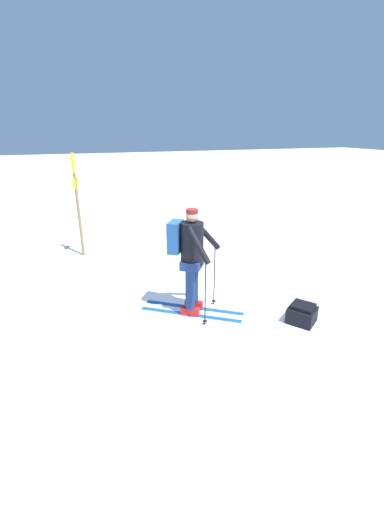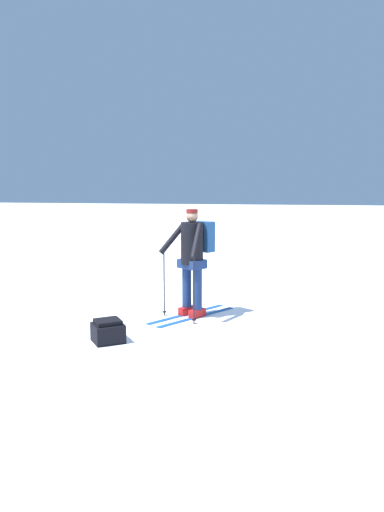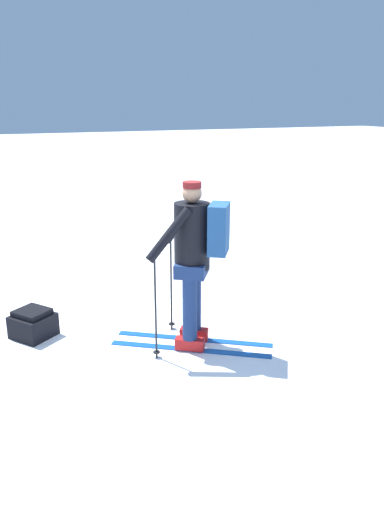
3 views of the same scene
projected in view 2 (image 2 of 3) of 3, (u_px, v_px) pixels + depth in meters
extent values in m
plane|color=white|center=(177.00, 319.00, 7.96)|extent=(80.00, 80.00, 0.00)
cube|color=#144C9E|center=(197.00, 317.00, 8.07)|extent=(1.43, 1.06, 0.01)
cube|color=red|center=(197.00, 313.00, 8.06)|extent=(0.31, 0.26, 0.12)
cylinder|color=navy|center=(197.00, 287.00, 7.99)|extent=(0.15, 0.15, 0.73)
cube|color=#144C9E|center=(187.00, 314.00, 8.23)|extent=(1.43, 1.06, 0.01)
cube|color=red|center=(187.00, 310.00, 8.22)|extent=(0.31, 0.26, 0.12)
cylinder|color=navy|center=(187.00, 285.00, 8.16)|extent=(0.15, 0.15, 0.73)
cube|color=navy|center=(192.00, 264.00, 8.02)|extent=(0.48, 0.50, 0.14)
cylinder|color=black|center=(192.00, 243.00, 7.97)|extent=(0.36, 0.36, 0.67)
sphere|color=tan|center=(192.00, 216.00, 7.91)|extent=(0.19, 0.19, 0.19)
cylinder|color=maroon|center=(192.00, 211.00, 7.90)|extent=(0.18, 0.18, 0.06)
cube|color=navy|center=(204.00, 236.00, 8.15)|extent=(0.35, 0.39, 0.49)
cylinder|color=black|center=(194.00, 289.00, 7.62)|extent=(0.02, 0.02, 1.10)
cylinder|color=black|center=(194.00, 320.00, 7.69)|extent=(0.07, 0.07, 0.01)
cylinder|color=black|center=(196.00, 241.00, 7.65)|extent=(0.47, 0.14, 0.52)
cylinder|color=black|center=(164.00, 283.00, 8.10)|extent=(0.02, 0.02, 1.10)
cylinder|color=black|center=(164.00, 312.00, 8.17)|extent=(0.07, 0.07, 0.01)
cylinder|color=black|center=(173.00, 238.00, 8.03)|extent=(0.28, 0.46, 0.52)
cube|color=black|center=(108.00, 333.00, 6.82)|extent=(0.55, 0.55, 0.25)
cube|color=black|center=(108.00, 322.00, 6.80)|extent=(0.45, 0.45, 0.06)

